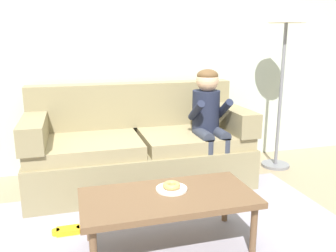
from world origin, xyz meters
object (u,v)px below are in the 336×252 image
Objects in this scene: coffee_table at (169,200)px; floor_lamp at (286,25)px; person_child at (209,116)px; donut at (172,185)px; couch at (139,149)px; toy_controller at (68,231)px.

coffee_table is 2.29m from floor_lamp.
floor_lamp is at bearing 14.51° from person_child.
donut is 0.07× the size of floor_lamp.
person_child is (0.63, -0.21, 0.33)m from couch.
coffee_table is 0.81m from toy_controller.
coffee_table is 0.11m from donut.
floor_lamp is (1.57, 1.19, 1.17)m from coffee_table.
person_child is at bearing -165.49° from floor_lamp.
floor_lamp is (1.54, 0.03, 1.17)m from couch.
coffee_table is 1.03× the size of person_child.
floor_lamp is at bearing 37.22° from coffee_table.
couch reaches higher than toy_controller.
floor_lamp reaches higher than person_child.
coffee_table is at bearing -124.60° from person_child.
floor_lamp reaches higher than couch.
toy_controller is (-1.31, -0.60, -0.65)m from person_child.
floor_lamp is at bearing 36.21° from donut.
toy_controller is at bearing 158.02° from donut.
couch is 1.11m from toy_controller.
coffee_table is at bearing -142.78° from floor_lamp.
floor_lamp is (2.22, 0.84, 1.49)m from toy_controller.
couch is 9.06× the size of toy_controller.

